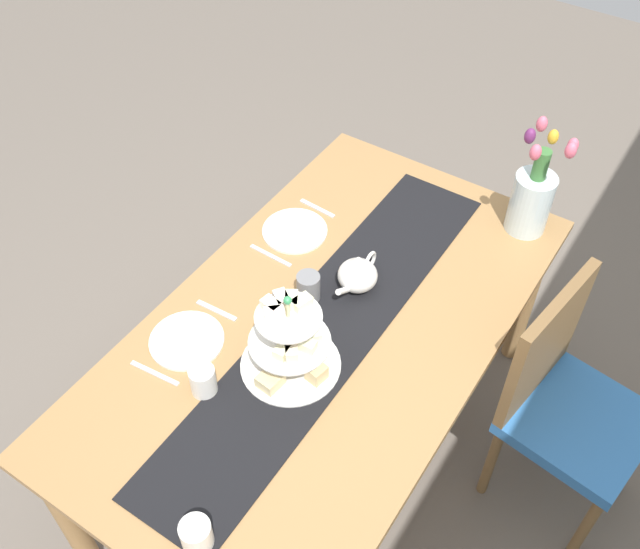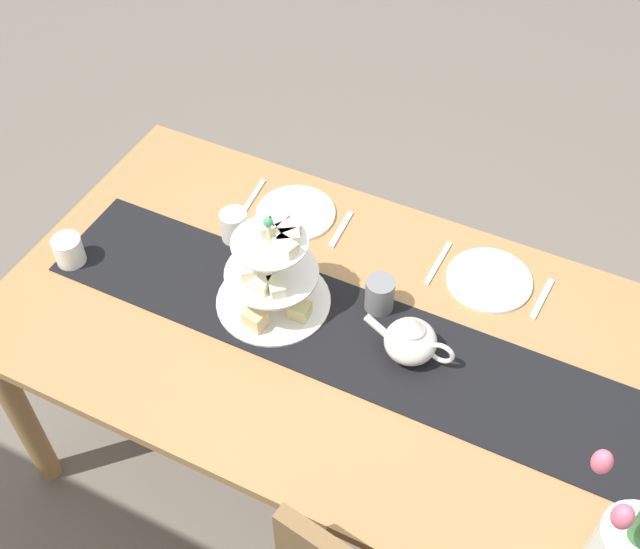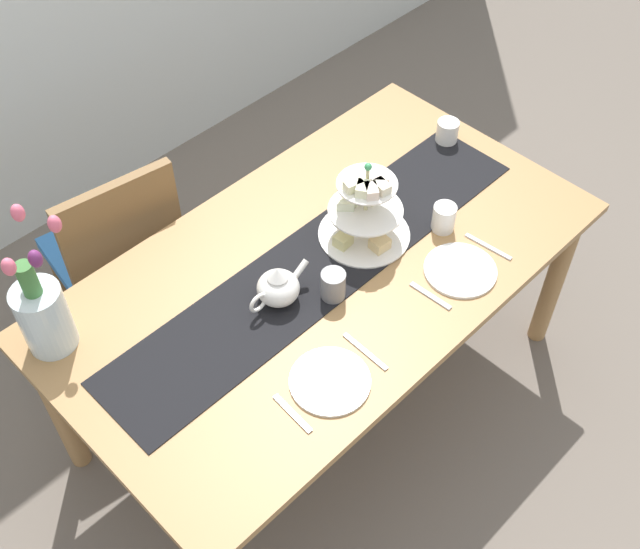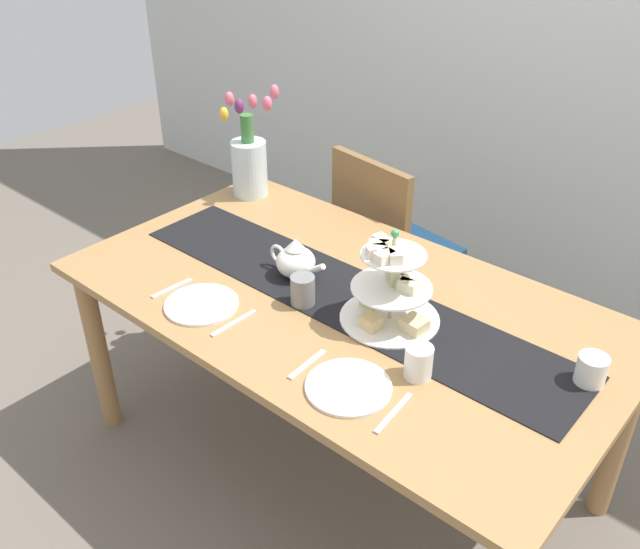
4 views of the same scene
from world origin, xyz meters
The scene contains 14 objects.
ground_plane centered at (0.00, 0.00, 0.00)m, with size 8.00×8.00×0.00m, color #6B6056.
dining_table centered at (0.00, 0.00, 0.64)m, with size 1.77×0.98×0.73m.
table_runner centered at (0.00, 0.01, 0.74)m, with size 1.58×0.31×0.00m, color black.
tiered_cake_stand centered at (0.19, 0.00, 0.84)m, with size 0.30×0.30×0.30m.
teapot centered at (-0.19, 0.00, 0.79)m, with size 0.24×0.13×0.14m.
cream_jug centered at (0.75, 0.11, 0.78)m, with size 0.08×0.08×0.09m, color white.
dinner_plate_left centered at (-0.30, -0.32, 0.74)m, with size 0.23×0.23×0.01m, color white.
fork_left centered at (-0.44, -0.32, 0.74)m, with size 0.02×0.15×0.01m, color silver.
knife_left centered at (-0.15, -0.32, 0.74)m, with size 0.01×0.17×0.01m, color silver.
dinner_plate_right centered at (0.29, -0.32, 0.74)m, with size 0.23×0.23×0.01m, color white.
fork_right centered at (0.14, -0.32, 0.74)m, with size 0.02×0.15×0.01m, color silver.
knife_right centered at (0.43, -0.32, 0.74)m, with size 0.01×0.17×0.01m, color silver.
mug_grey centered at (-0.06, -0.11, 0.79)m, with size 0.08×0.08×0.10m, color slate.
mug_white_text centered at (0.40, -0.16, 0.78)m, with size 0.08×0.08×0.10m, color white.
Camera 2 is at (-0.50, 1.14, 2.35)m, focal length 44.72 mm.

